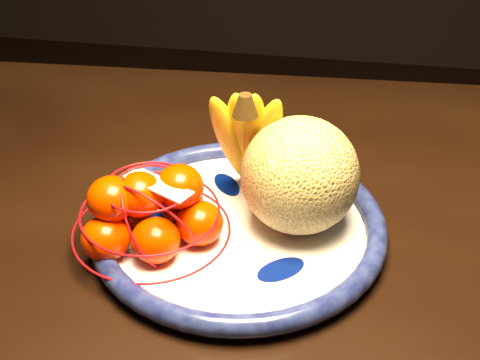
% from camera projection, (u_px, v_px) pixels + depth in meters
% --- Properties ---
extents(dining_table, '(1.53, 0.96, 0.74)m').
position_uv_depth(dining_table, '(102.00, 289.00, 0.80)').
color(dining_table, black).
rests_on(dining_table, ground).
extents(fruit_bowl, '(0.33, 0.33, 0.03)m').
position_uv_depth(fruit_bowl, '(239.00, 226.00, 0.75)').
color(fruit_bowl, white).
rests_on(fruit_bowl, dining_table).
extents(cantaloupe, '(0.13, 0.13, 0.13)m').
position_uv_depth(cantaloupe, '(300.00, 175.00, 0.72)').
color(cantaloupe, olive).
rests_on(cantaloupe, fruit_bowl).
extents(banana_bunch, '(0.11, 0.10, 0.16)m').
position_uv_depth(banana_bunch, '(247.00, 135.00, 0.76)').
color(banana_bunch, gold).
rests_on(banana_bunch, fruit_bowl).
extents(mandarin_bag, '(0.21, 0.21, 0.11)m').
position_uv_depth(mandarin_bag, '(150.00, 212.00, 0.72)').
color(mandarin_bag, '#FF3A00').
rests_on(mandarin_bag, fruit_bowl).
extents(price_tag, '(0.08, 0.05, 0.01)m').
position_uv_depth(price_tag, '(158.00, 185.00, 0.69)').
color(price_tag, white).
rests_on(price_tag, mandarin_bag).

